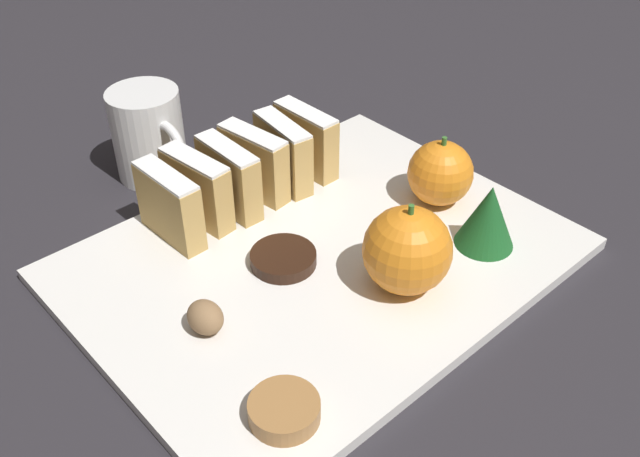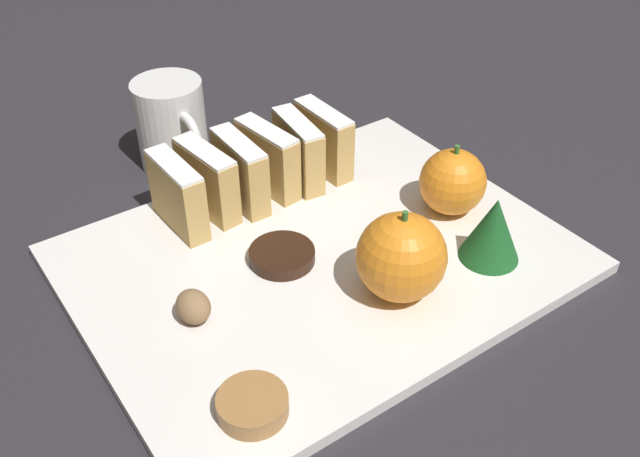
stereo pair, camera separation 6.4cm
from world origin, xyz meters
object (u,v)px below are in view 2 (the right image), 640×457
Objects in this scene: orange_far at (453,182)px; walnut at (193,307)px; orange_near at (401,257)px; chocolate_cookie at (282,255)px; coffee_mug at (172,125)px.

walnut is at bearing -91.43° from orange_far.
orange_near is 1.41× the size of chocolate_cookie.
walnut is 0.27m from coffee_mug.
coffee_mug is at bearing -144.86° from orange_far.
chocolate_cookie is (-0.02, 0.10, -0.01)m from walnut.
orange_near reaches higher than chocolate_cookie.
orange_near is at bearing 32.88° from chocolate_cookie.
orange_far reaches higher than walnut.
walnut is at bearing -77.62° from chocolate_cookie.
coffee_mug is (-0.25, -0.18, 0.00)m from orange_far.
chocolate_cookie is (-0.03, -0.18, -0.03)m from orange_far.
walnut reaches higher than chocolate_cookie.
orange_far is 0.68× the size of coffee_mug.
orange_far is (-0.06, 0.12, -0.01)m from orange_near.
walnut is 0.10m from chocolate_cookie.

